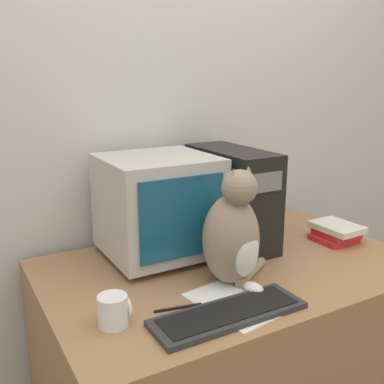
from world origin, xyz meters
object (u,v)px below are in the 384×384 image
keyboard (229,314)px  cat (233,235)px  pen (178,308)px  mug (114,311)px  crt_monitor (158,206)px  book_stack (336,232)px  computer_tower (231,197)px

keyboard → cat: cat is taller
cat → pen: cat is taller
keyboard → mug: bearing=158.3°
crt_monitor → pen: size_ratio=2.73×
book_stack → crt_monitor: bearing=162.6°
crt_monitor → keyboard: size_ratio=0.85×
crt_monitor → pen: bearing=-108.0°
crt_monitor → book_stack: crt_monitor is taller
book_stack → cat: bearing=-169.8°
pen → cat: bearing=15.3°
computer_tower → book_stack: size_ratio=2.20×
keyboard → computer_tower: bearing=55.2°
pen → mug: (-0.20, 0.01, 0.04)m
cat → mug: bearing=178.0°
computer_tower → pen: computer_tower is taller
cat → computer_tower: bearing=47.1°
keyboard → cat: bearing=52.8°
pen → crt_monitor: bearing=72.0°
pen → keyboard: bearing=-46.3°
cat → book_stack: bearing=0.7°
keyboard → mug: 0.34m
keyboard → cat: (0.14, 0.18, 0.16)m
crt_monitor → computer_tower: 0.33m
book_stack → pen: (-0.87, -0.18, -0.04)m
computer_tower → book_stack: 0.49m
crt_monitor → keyboard: 0.56m
keyboard → mug: mug is taller
crt_monitor → book_stack: bearing=-17.4°
book_stack → mug: mug is taller
keyboard → pen: 0.16m
crt_monitor → mug: size_ratio=4.43×
pen → mug: mug is taller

